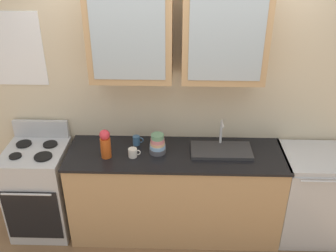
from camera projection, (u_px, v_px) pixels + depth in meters
name	position (u px, v px, depth m)	size (l,w,h in m)	color
ground_plane	(175.00, 227.00, 3.91)	(10.00, 10.00, 0.00)	brown
back_wall_unit	(176.00, 77.00, 3.45)	(3.75, 0.43, 2.77)	beige
counter	(175.00, 192.00, 3.69)	(2.00, 0.61, 0.91)	tan
stove_range	(41.00, 189.00, 3.73)	(0.56, 0.61, 1.09)	silver
sink_faucet	(221.00, 150.00, 3.49)	(0.56, 0.29, 0.27)	#2D2D30
bowl_stack	(158.00, 145.00, 3.45)	(0.15, 0.15, 0.19)	#4C4C54
vase	(105.00, 144.00, 3.36)	(0.09, 0.09, 0.27)	#BF4C19
cup_near_sink	(137.00, 140.00, 3.59)	(0.10, 0.07, 0.09)	#38608C
cup_near_bowls	(133.00, 153.00, 3.41)	(0.11, 0.08, 0.08)	silver
dishwasher	(310.00, 195.00, 3.66)	(0.63, 0.60, 0.91)	silver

